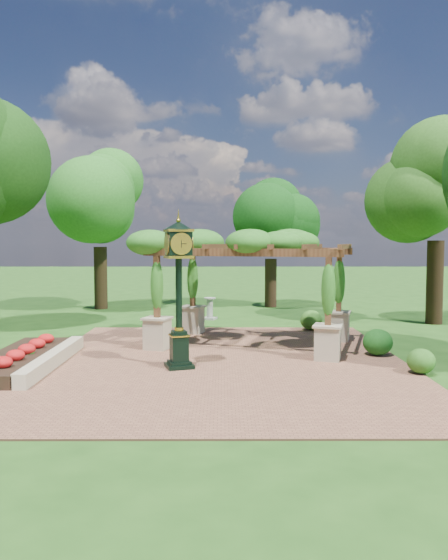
{
  "coord_description": "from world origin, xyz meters",
  "views": [
    {
      "loc": [
        -0.04,
        -13.97,
        3.35
      ],
      "look_at": [
        0.0,
        2.5,
        2.2
      ],
      "focal_mm": 35.0,
      "sensor_mm": 36.0,
      "label": 1
    }
  ],
  "objects": [
    {
      "name": "flower_bed",
      "position": [
        -5.5,
        0.5,
        0.18
      ],
      "size": [
        1.5,
        5.0,
        0.36
      ],
      "primitive_type": "cube",
      "color": "red",
      "rests_on": "ground"
    },
    {
      "name": "border_wall",
      "position": [
        -4.6,
        0.5,
        0.2
      ],
      "size": [
        0.35,
        5.0,
        0.4
      ],
      "primitive_type": "cube",
      "color": "#C6B793",
      "rests_on": "ground"
    },
    {
      "name": "shrub_back",
      "position": [
        3.3,
        6.39,
        0.41
      ],
      "size": [
        0.97,
        0.97,
        0.75
      ],
      "primitive_type": "ellipsoid",
      "rotation": [
        0.0,
        0.0,
        0.19
      ],
      "color": "#2D601B",
      "rests_on": "brick_plaza"
    },
    {
      "name": "pedestal_clock",
      "position": [
        -1.19,
        0.24,
        2.35
      ],
      "size": [
        0.97,
        0.97,
        3.93
      ],
      "rotation": [
        0.0,
        0.0,
        0.31
      ],
      "color": "black",
      "rests_on": "brick_plaza"
    },
    {
      "name": "pergola",
      "position": [
        0.89,
        3.46,
        3.12
      ],
      "size": [
        6.9,
        5.4,
        3.81
      ],
      "rotation": [
        0.0,
        0.0,
        -0.3
      ],
      "color": "tan",
      "rests_on": "brick_plaza"
    },
    {
      "name": "tree_east_far",
      "position": [
        8.64,
        8.23,
        6.02
      ],
      "size": [
        3.84,
        3.84,
        8.8
      ],
      "color": "black",
      "rests_on": "ground"
    },
    {
      "name": "brick_plaza",
      "position": [
        0.0,
        1.0,
        0.02
      ],
      "size": [
        10.0,
        12.0,
        0.04
      ],
      "primitive_type": "cube",
      "color": "brown",
      "rests_on": "ground"
    },
    {
      "name": "ground",
      "position": [
        0.0,
        0.0,
        0.0
      ],
      "size": [
        120.0,
        120.0,
        0.0
      ],
      "primitive_type": "plane",
      "color": "#1E4714",
      "rests_on": "ground"
    },
    {
      "name": "shrub_mid",
      "position": [
        4.5,
        1.79,
        0.43
      ],
      "size": [
        1.14,
        1.14,
        0.77
      ],
      "primitive_type": "ellipsoid",
      "rotation": [
        0.0,
        0.0,
        -0.42
      ],
      "color": "#174D15",
      "rests_on": "brick_plaza"
    },
    {
      "name": "shrub_front",
      "position": [
        4.96,
        -0.43,
        0.36
      ],
      "size": [
        0.86,
        0.86,
        0.63
      ],
      "primitive_type": "ellipsoid",
      "rotation": [
        0.0,
        0.0,
        0.26
      ],
      "color": "#295B1A",
      "rests_on": "brick_plaza"
    },
    {
      "name": "tree_west_far",
      "position": [
        -6.15,
        13.28,
        5.49
      ],
      "size": [
        3.91,
        3.91,
        8.02
      ],
      "color": "black",
      "rests_on": "ground"
    },
    {
      "name": "tree_north",
      "position": [
        2.44,
        14.03,
        4.39
      ],
      "size": [
        3.48,
        3.48,
        6.41
      ],
      "color": "#332214",
      "rests_on": "ground"
    },
    {
      "name": "sundial",
      "position": [
        -0.6,
        9.47,
        0.42
      ],
      "size": [
        0.68,
        0.68,
        0.95
      ],
      "rotation": [
        0.0,
        0.0,
        -0.35
      ],
      "color": "#9A9A92",
      "rests_on": "ground"
    }
  ]
}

